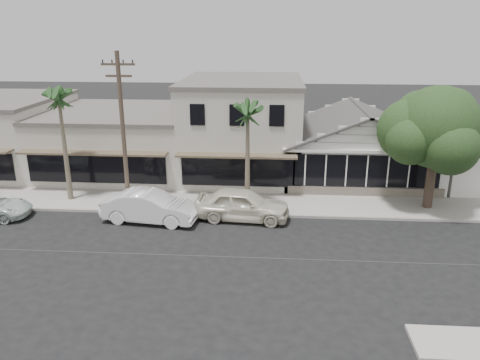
# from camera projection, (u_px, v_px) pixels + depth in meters

# --- Properties ---
(ground) EXTENTS (140.00, 140.00, 0.00)m
(ground) POSITION_uv_depth(u_px,v_px,m) (288.00, 259.00, 21.52)
(ground) COLOR black
(ground) RESTS_ON ground
(sidewalk_north) EXTENTS (90.00, 3.50, 0.15)m
(sidewalk_north) POSITION_uv_depth(u_px,v_px,m) (153.00, 201.00, 28.43)
(sidewalk_north) COLOR #9E9991
(sidewalk_north) RESTS_ON ground
(corner_shop) EXTENTS (10.40, 8.60, 5.10)m
(corner_shop) POSITION_uv_depth(u_px,v_px,m) (357.00, 142.00, 32.19)
(corner_shop) COLOR white
(corner_shop) RESTS_ON ground
(row_building_near) EXTENTS (8.00, 10.00, 6.50)m
(row_building_near) POSITION_uv_depth(u_px,v_px,m) (242.00, 128.00, 33.50)
(row_building_near) COLOR beige
(row_building_near) RESTS_ON ground
(row_building_midnear) EXTENTS (10.00, 10.00, 4.20)m
(row_building_midnear) POSITION_uv_depth(u_px,v_px,m) (121.00, 142.00, 34.46)
(row_building_midnear) COLOR beige
(row_building_midnear) RESTS_ON ground
(utility_pole) EXTENTS (1.80, 0.24, 9.00)m
(utility_pole) POSITION_uv_depth(u_px,v_px,m) (123.00, 130.00, 25.55)
(utility_pole) COLOR brown
(utility_pole) RESTS_ON ground
(car_0) EXTENTS (5.34, 2.54, 1.76)m
(car_0) POSITION_uv_depth(u_px,v_px,m) (242.00, 204.00, 25.70)
(car_0) COLOR silver
(car_0) RESTS_ON ground
(car_1) EXTENTS (5.37, 2.42, 1.71)m
(car_1) POSITION_uv_depth(u_px,v_px,m) (150.00, 207.00, 25.42)
(car_1) COLOR white
(car_1) RESTS_ON ground
(shade_tree) EXTENTS (6.47, 5.85, 7.18)m
(shade_tree) POSITION_uv_depth(u_px,v_px,m) (435.00, 129.00, 26.11)
(shade_tree) COLOR #4A382D
(shade_tree) RESTS_ON ground
(palm_east) EXTENTS (2.95, 2.95, 6.66)m
(palm_east) POSITION_uv_depth(u_px,v_px,m) (248.00, 113.00, 25.67)
(palm_east) COLOR #726651
(palm_east) RESTS_ON ground
(palm_mid) EXTENTS (2.90, 2.90, 7.29)m
(palm_mid) POSITION_uv_depth(u_px,v_px,m) (59.00, 99.00, 26.72)
(palm_mid) COLOR #726651
(palm_mid) RESTS_ON ground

